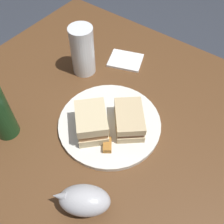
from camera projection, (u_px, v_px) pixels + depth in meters
ground_plane at (113, 202)px, 1.37m from camera, size 6.00×6.00×0.00m
dining_table at (114, 170)px, 1.07m from camera, size 1.03×0.83×0.76m
plate at (110, 123)px, 0.74m from camera, size 0.29×0.29×0.01m
sandwich_half_left at (92, 123)px, 0.69m from camera, size 0.13×0.13×0.07m
sandwich_half_right at (129, 120)px, 0.70m from camera, size 0.13×0.13×0.06m
potato_wedge_front at (134, 133)px, 0.70m from camera, size 0.04×0.06×0.02m
potato_wedge_middle at (107, 145)px, 0.68m from camera, size 0.04×0.05×0.02m
potato_wedge_back at (101, 132)px, 0.70m from camera, size 0.04×0.04×0.02m
pint_glass at (83, 54)px, 0.83m from camera, size 0.07×0.07×0.16m
gravy_boat at (84, 200)px, 0.57m from camera, size 0.13×0.12×0.07m
napkin at (126, 60)px, 0.90m from camera, size 0.13×0.12×0.01m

